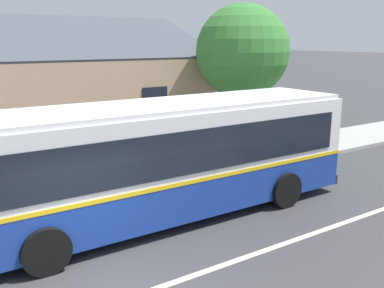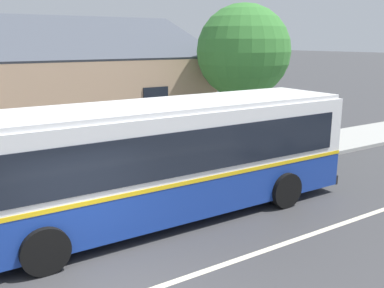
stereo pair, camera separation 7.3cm
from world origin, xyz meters
TOP-DOWN VIEW (x-y plane):
  - sidewalk_far at (0.00, 6.00)m, footprint 60.00×3.00m
  - transit_bus at (2.40, 2.90)m, footprint 11.30×2.82m
  - street_tree_primary at (8.69, 7.07)m, footprint 3.73×3.73m
  - bus_stop_sign at (8.89, 4.99)m, footprint 0.36×0.07m

SIDE VIEW (x-z plane):
  - sidewalk_far at x=0.00m, z-range 0.00..0.15m
  - transit_bus at x=2.40m, z-range 0.12..3.14m
  - bus_stop_sign at x=8.89m, z-range 0.44..2.84m
  - street_tree_primary at x=8.69m, z-range 1.12..7.11m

